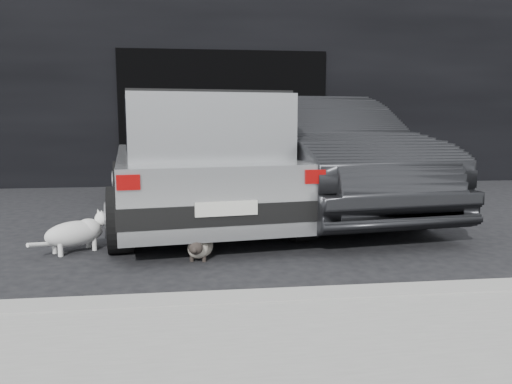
{
  "coord_description": "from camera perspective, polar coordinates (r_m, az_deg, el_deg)",
  "views": [
    {
      "loc": [
        0.39,
        -5.8,
        1.3
      ],
      "look_at": [
        0.99,
        -1.11,
        0.6
      ],
      "focal_mm": 35.0,
      "sensor_mm": 36.0,
      "label": 1
    }
  ],
  "objects": [
    {
      "name": "ground",
      "position": [
        5.96,
        -10.83,
        -4.37
      ],
      "size": [
        80.0,
        80.0,
        0.0
      ],
      "primitive_type": "plane",
      "color": "black",
      "rests_on": "ground"
    },
    {
      "name": "building_facade",
      "position": [
        11.88,
        -4.36,
        14.14
      ],
      "size": [
        34.0,
        4.0,
        5.0
      ],
      "primitive_type": "cube",
      "color": "black",
      "rests_on": "ground"
    },
    {
      "name": "garage_opening",
      "position": [
        9.81,
        -3.69,
        8.35
      ],
      "size": [
        4.0,
        0.1,
        2.6
      ],
      "primitive_type": "cube",
      "color": "black",
      "rests_on": "ground"
    },
    {
      "name": "curb",
      "position": [
        3.49,
        3.4,
        -12.44
      ],
      "size": [
        18.0,
        0.25,
        0.12
      ],
      "primitive_type": "cube",
      "color": "gray",
      "rests_on": "ground"
    },
    {
      "name": "silver_hatchback",
      "position": [
        6.42,
        -7.0,
        4.44
      ],
      "size": [
        2.57,
        4.52,
        1.59
      ],
      "rotation": [
        0.0,
        0.0,
        0.13
      ],
      "color": "#B3B6B8",
      "rests_on": "ground"
    },
    {
      "name": "second_car",
      "position": [
        7.1,
        6.81,
        4.35
      ],
      "size": [
        2.32,
        5.08,
        1.62
      ],
      "primitive_type": "imported",
      "rotation": [
        0.0,
        0.0,
        0.13
      ],
      "color": "black",
      "rests_on": "ground"
    },
    {
      "name": "cat_siamese",
      "position": [
        4.71,
        -6.44,
        -6.33
      ],
      "size": [
        0.32,
        0.68,
        0.24
      ],
      "rotation": [
        0.0,
        0.0,
        2.94
      ],
      "color": "beige",
      "rests_on": "ground"
    },
    {
      "name": "cat_white",
      "position": [
        5.23,
        -19.65,
        -4.33
      ],
      "size": [
        0.71,
        0.6,
        0.4
      ],
      "rotation": [
        0.0,
        0.0,
        -0.97
      ],
      "color": "silver",
      "rests_on": "ground"
    }
  ]
}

